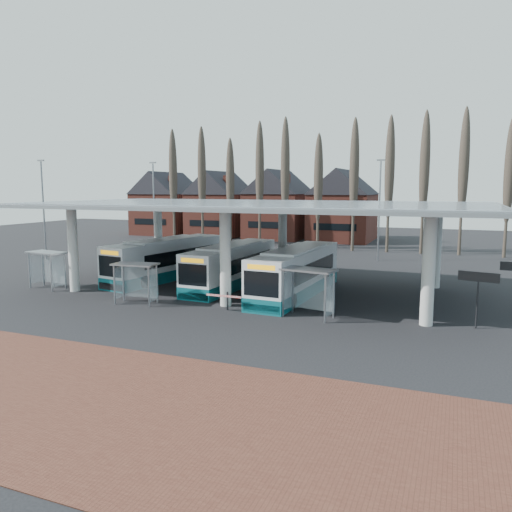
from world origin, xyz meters
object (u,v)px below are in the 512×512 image
at_px(bus_1, 232,266).
at_px(bus_2, 296,273).
at_px(bus_0, 166,260).
at_px(shelter_1, 137,274).
at_px(shelter_2, 310,282).
at_px(shelter_0, 48,262).

bearing_deg(bus_1, bus_2, -11.69).
relative_size(bus_0, bus_2, 1.01).
relative_size(shelter_1, shelter_2, 0.91).
bearing_deg(bus_0, shelter_1, -61.33).
xyz_separation_m(bus_1, shelter_2, (7.97, -6.72, 0.56)).
height_order(bus_0, shelter_0, bus_0).
height_order(bus_2, shelter_1, bus_2).
bearing_deg(bus_0, bus_2, -0.52).
bearing_deg(bus_2, shelter_2, -62.74).
height_order(bus_0, shelter_1, bus_0).
distance_m(bus_0, shelter_1, 8.71).
height_order(bus_0, shelter_2, bus_0).
xyz_separation_m(bus_1, bus_2, (5.49, -1.32, 0.06)).
bearing_deg(bus_1, shelter_0, -152.47).
height_order(bus_1, shelter_1, bus_1).
bearing_deg(shelter_0, shelter_1, -1.41).
distance_m(bus_2, shelter_1, 10.75).
xyz_separation_m(bus_1, shelter_0, (-12.19, -5.88, 0.49)).
xyz_separation_m(shelter_0, shelter_2, (20.16, -0.84, 0.07)).
height_order(bus_0, bus_2, bus_0).
bearing_deg(shelter_1, shelter_2, -2.37).
xyz_separation_m(bus_2, shelter_1, (-8.75, -6.22, 0.35)).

